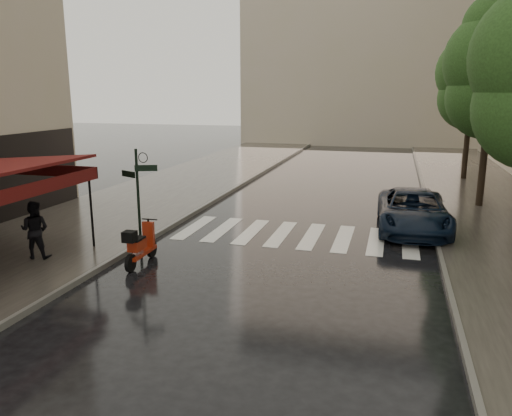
% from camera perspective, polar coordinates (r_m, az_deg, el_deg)
% --- Properties ---
extents(ground, '(120.00, 120.00, 0.00)m').
position_cam_1_polar(ground, '(12.49, -14.66, -9.38)').
color(ground, black).
rests_on(ground, ground).
extents(sidewalk_near, '(6.00, 60.00, 0.12)m').
position_cam_1_polar(sidewalk_near, '(24.73, -9.87, 2.09)').
color(sidewalk_near, '#38332D').
rests_on(sidewalk_near, ground).
extents(sidewalk_far, '(5.50, 60.00, 0.12)m').
position_cam_1_polar(sidewalk_far, '(22.79, 25.96, 0.03)').
color(sidewalk_far, '#38332D').
rests_on(sidewalk_far, ground).
extents(curb_near, '(0.12, 60.00, 0.16)m').
position_cam_1_polar(curb_near, '(23.59, -3.15, 1.78)').
color(curb_near, '#595651').
rests_on(curb_near, ground).
extents(curb_far, '(0.12, 60.00, 0.16)m').
position_cam_1_polar(curb_far, '(22.43, 18.93, 0.50)').
color(curb_far, '#595651').
rests_on(curb_far, ground).
extents(crosswalk, '(7.85, 3.20, 0.01)m').
position_cam_1_polar(crosswalk, '(16.85, 4.62, -3.08)').
color(crosswalk, silver).
rests_on(crosswalk, ground).
extents(signpost, '(1.17, 0.29, 3.10)m').
position_cam_1_polar(signpost, '(15.05, -13.32, 1.81)').
color(signpost, black).
rests_on(signpost, ground).
extents(backdrop_building, '(22.00, 6.00, 20.00)m').
position_cam_1_polar(backdrop_building, '(48.30, 12.61, 19.07)').
color(backdrop_building, '#BDAF90').
rests_on(backdrop_building, ground).
extents(tree_mid, '(3.80, 3.80, 8.34)m').
position_cam_1_polar(tree_mid, '(22.21, 25.45, 14.20)').
color(tree_mid, black).
rests_on(tree_mid, sidewalk_far).
extents(tree_far, '(3.80, 3.80, 8.16)m').
position_cam_1_polar(tree_far, '(29.16, 23.54, 13.53)').
color(tree_far, black).
rests_on(tree_far, sidewalk_far).
extents(pedestrian_terrace, '(0.92, 0.79, 1.63)m').
position_cam_1_polar(pedestrian_terrace, '(15.25, -23.96, -2.29)').
color(pedestrian_terrace, black).
rests_on(pedestrian_terrace, sidewalk_near).
extents(scooter, '(0.47, 1.77, 1.16)m').
position_cam_1_polar(scooter, '(14.16, -13.12, -4.27)').
color(scooter, black).
rests_on(scooter, ground).
extents(parked_car, '(2.55, 5.12, 1.39)m').
position_cam_1_polar(parked_car, '(18.05, 17.51, -0.30)').
color(parked_car, black).
rests_on(parked_car, ground).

